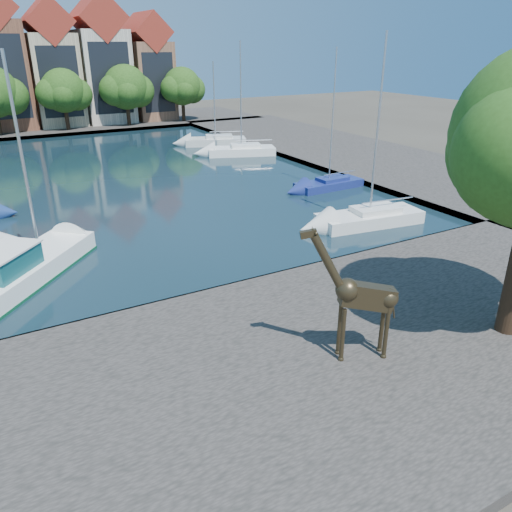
% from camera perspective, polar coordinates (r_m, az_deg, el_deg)
% --- Properties ---
extents(ground, '(160.00, 160.00, 0.00)m').
position_cam_1_polar(ground, '(23.59, -2.94, -4.17)').
color(ground, '#38332B').
rests_on(ground, ground).
extents(water_basin, '(38.00, 50.00, 0.08)m').
position_cam_1_polar(water_basin, '(45.11, -16.96, 8.33)').
color(water_basin, black).
rests_on(water_basin, ground).
extents(near_quay, '(50.00, 14.00, 0.50)m').
position_cam_1_polar(near_quay, '(18.36, 7.18, -12.21)').
color(near_quay, '#443E3B').
rests_on(near_quay, ground).
extents(far_quay, '(60.00, 16.00, 0.50)m').
position_cam_1_polar(far_quay, '(76.12, -22.87, 13.43)').
color(far_quay, '#443E3B').
rests_on(far_quay, ground).
extents(right_quay, '(14.00, 52.00, 0.50)m').
position_cam_1_polar(right_quay, '(55.84, 9.21, 11.96)').
color(right_quay, '#443E3B').
rests_on(right_quay, ground).
extents(townhouse_center, '(5.44, 9.18, 16.93)m').
position_cam_1_polar(townhouse_center, '(75.03, -27.03, 18.95)').
color(townhouse_center, brown).
rests_on(townhouse_center, far_quay).
extents(townhouse_east_inner, '(5.94, 9.18, 15.79)m').
position_cam_1_polar(townhouse_east_inner, '(75.71, -22.22, 19.24)').
color(townhouse_east_inner, tan).
rests_on(townhouse_east_inner, far_quay).
extents(townhouse_east_mid, '(6.43, 9.18, 16.65)m').
position_cam_1_polar(townhouse_east_mid, '(76.93, -17.22, 20.18)').
color(townhouse_east_mid, beige).
rests_on(townhouse_east_mid, far_quay).
extents(townhouse_east_end, '(5.44, 9.18, 14.43)m').
position_cam_1_polar(townhouse_east_end, '(78.72, -12.26, 19.97)').
color(townhouse_east_end, brown).
rests_on(townhouse_east_end, far_quay).
extents(far_tree_mid_east, '(7.02, 5.40, 7.52)m').
position_cam_1_polar(far_tree_mid_east, '(70.46, -21.09, 17.08)').
color(far_tree_mid_east, '#332114').
rests_on(far_tree_mid_east, far_quay).
extents(far_tree_east, '(7.54, 5.80, 7.84)m').
position_cam_1_polar(far_tree_east, '(72.18, -14.57, 18.03)').
color(far_tree_east, '#332114').
rests_on(far_tree_east, far_quay).
extents(far_tree_far_east, '(6.76, 5.20, 7.36)m').
position_cam_1_polar(far_tree_far_east, '(74.73, -8.37, 18.52)').
color(far_tree_far_east, '#332114').
rests_on(far_tree_far_east, far_quay).
extents(giraffe_statue, '(3.28, 1.67, 4.90)m').
position_cam_1_polar(giraffe_statue, '(17.36, 11.78, -4.49)').
color(giraffe_statue, '#342B1A').
rests_on(giraffe_statue, near_quay).
extents(motorsailer, '(7.49, 8.06, 10.54)m').
position_cam_1_polar(motorsailer, '(26.69, -24.95, -0.95)').
color(motorsailer, white).
rests_on(motorsailer, water_basin).
extents(sailboat_right_a, '(7.11, 3.30, 11.40)m').
position_cam_1_polar(sailboat_right_a, '(32.78, 12.85, 4.57)').
color(sailboat_right_a, silver).
rests_on(sailboat_right_a, water_basin).
extents(sailboat_right_b, '(5.71, 2.15, 10.51)m').
position_cam_1_polar(sailboat_right_b, '(40.70, 8.33, 8.32)').
color(sailboat_right_b, navy).
rests_on(sailboat_right_b, water_basin).
extents(sailboat_right_c, '(7.27, 4.66, 10.99)m').
position_cam_1_polar(sailboat_right_c, '(52.95, -1.68, 12.13)').
color(sailboat_right_c, white).
rests_on(sailboat_right_c, water_basin).
extents(sailboat_right_d, '(7.19, 4.72, 8.96)m').
position_cam_1_polar(sailboat_right_d, '(58.52, -4.66, 13.10)').
color(sailboat_right_d, silver).
rests_on(sailboat_right_d, water_basin).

